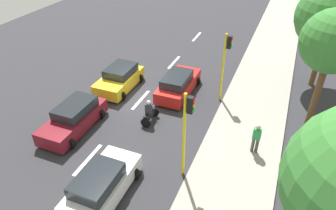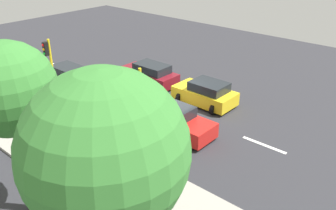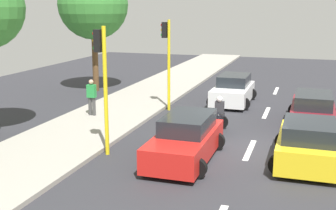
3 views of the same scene
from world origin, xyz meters
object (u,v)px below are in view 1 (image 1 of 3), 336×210
at_px(car_yellow_cab, 120,79).
at_px(street_tree_center, 333,42).
at_px(car_red, 178,84).
at_px(pedestrian_near_signal, 256,138).
at_px(traffic_light_corner, 187,125).
at_px(street_tree_south, 331,17).
at_px(motorcycle, 150,113).
at_px(traffic_light_midblock, 225,59).
at_px(car_white, 102,185).
at_px(car_maroon, 74,118).

xyz_separation_m(car_yellow_cab, street_tree_center, (12.19, 0.50, 4.35)).
xyz_separation_m(car_red, pedestrian_near_signal, (5.69, -4.07, 0.35)).
height_order(traffic_light_corner, street_tree_center, street_tree_center).
distance_m(car_yellow_cab, pedestrian_near_signal, 10.21).
relative_size(pedestrian_near_signal, street_tree_south, 0.24).
bearing_deg(motorcycle, traffic_light_corner, -43.69).
bearing_deg(car_red, traffic_light_midblock, 6.93).
distance_m(pedestrian_near_signal, street_tree_south, 9.90).
xyz_separation_m(traffic_light_midblock, street_tree_south, (5.43, 4.34, 1.90)).
xyz_separation_m(car_yellow_cab, traffic_light_corner, (6.86, -5.93, 2.22)).
bearing_deg(car_yellow_cab, pedestrian_near_signal, -18.67).
xyz_separation_m(car_white, street_tree_center, (8.23, 9.02, 4.35)).
distance_m(car_yellow_cab, street_tree_center, 12.96).
xyz_separation_m(car_red, car_maroon, (-4.10, -5.76, 0.00)).
xyz_separation_m(motorcycle, street_tree_south, (8.71, 8.30, 4.19)).
bearing_deg(street_tree_center, pedestrian_near_signal, -123.86).
distance_m(car_maroon, street_tree_center, 14.15).
xyz_separation_m(car_maroon, street_tree_south, (12.41, 10.45, 4.12)).
height_order(car_maroon, pedestrian_near_signal, pedestrian_near_signal).
xyz_separation_m(motorcycle, street_tree_center, (8.62, 3.30, 4.41)).
bearing_deg(traffic_light_midblock, car_yellow_cab, -170.44).
distance_m(car_yellow_cab, car_white, 9.40).
height_order(traffic_light_midblock, street_tree_south, street_tree_south).
distance_m(motorcycle, street_tree_center, 10.23).
bearing_deg(motorcycle, pedestrian_near_signal, -4.40).
distance_m(car_maroon, pedestrian_near_signal, 9.94).
bearing_deg(street_tree_center, traffic_light_midblock, 173.02).
bearing_deg(traffic_light_midblock, street_tree_center, -6.98).
distance_m(car_maroon, street_tree_south, 16.74).
bearing_deg(street_tree_center, motorcycle, -159.07).
xyz_separation_m(car_yellow_cab, car_red, (3.98, 0.80, 0.00)).
bearing_deg(pedestrian_near_signal, motorcycle, 175.60).
bearing_deg(traffic_light_midblock, street_tree_south, 38.65).
distance_m(traffic_light_midblock, street_tree_center, 5.78).
bearing_deg(pedestrian_near_signal, car_white, -137.33).
bearing_deg(street_tree_south, traffic_light_corner, -115.41).
bearing_deg(traffic_light_corner, pedestrian_near_signal, 43.50).
distance_m(car_maroon, traffic_light_midblock, 9.53).
bearing_deg(car_white, street_tree_center, 47.63).
bearing_deg(car_white, car_yellow_cab, 114.94).
xyz_separation_m(car_yellow_cab, pedestrian_near_signal, (9.67, -3.27, 0.35)).
bearing_deg(car_white, car_red, 89.93).
bearing_deg(car_red, car_white, -90.07).
height_order(car_white, motorcycle, motorcycle).
bearing_deg(traffic_light_midblock, motorcycle, -129.72).
height_order(car_red, street_tree_center, street_tree_center).
bearing_deg(motorcycle, street_tree_center, 20.93).
height_order(car_white, street_tree_center, street_tree_center).
relative_size(car_white, pedestrian_near_signal, 2.38).
distance_m(pedestrian_near_signal, traffic_light_corner, 4.30).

